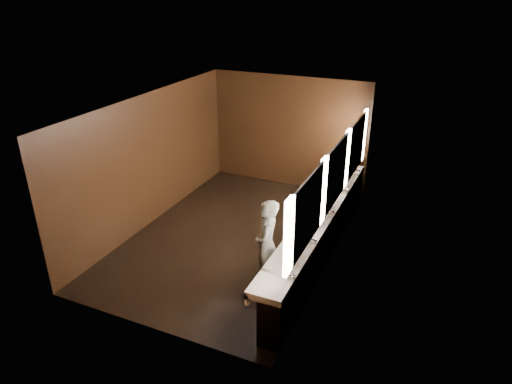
{
  "coord_description": "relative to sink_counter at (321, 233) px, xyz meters",
  "views": [
    {
      "loc": [
        3.69,
        -7.35,
        4.85
      ],
      "look_at": [
        0.44,
        0.0,
        1.11
      ],
      "focal_mm": 32.0,
      "sensor_mm": 36.0,
      "label": 1
    }
  ],
  "objects": [
    {
      "name": "mirror_band",
      "position": [
        0.19,
        -0.0,
        1.25
      ],
      "size": [
        0.06,
        5.03,
        1.15
      ],
      "color": "#FFE2D0",
      "rests_on": "wall_right"
    },
    {
      "name": "trash_bin",
      "position": [
        -0.22,
        -1.11,
        -0.21
      ],
      "size": [
        0.47,
        0.47,
        0.57
      ],
      "primitive_type": "cylinder",
      "rotation": [
        0.0,
        0.0,
        -0.38
      ],
      "color": "black",
      "rests_on": "floor"
    },
    {
      "name": "wall_back",
      "position": [
        -1.79,
        3.0,
        0.9
      ],
      "size": [
        4.0,
        0.02,
        2.8
      ],
      "primitive_type": "cube",
      "color": "black",
      "rests_on": "floor"
    },
    {
      "name": "sink_counter",
      "position": [
        0.0,
        0.0,
        0.0
      ],
      "size": [
        0.55,
        5.4,
        1.01
      ],
      "color": "black",
      "rests_on": "floor"
    },
    {
      "name": "wall_front",
      "position": [
        -1.79,
        -3.0,
        0.9
      ],
      "size": [
        4.0,
        0.02,
        2.8
      ],
      "primitive_type": "cube",
      "color": "black",
      "rests_on": "floor"
    },
    {
      "name": "person",
      "position": [
        -0.59,
        -1.28,
        0.32
      ],
      "size": [
        0.53,
        0.68,
        1.63
      ],
      "primitive_type": "imported",
      "rotation": [
        0.0,
        0.0,
        -1.3
      ],
      "color": "#88AFCB",
      "rests_on": "floor"
    },
    {
      "name": "ceiling",
      "position": [
        -1.79,
        0.0,
        2.3
      ],
      "size": [
        4.0,
        6.0,
        0.02
      ],
      "primitive_type": "cube",
      "color": "#2D2D2B",
      "rests_on": "wall_back"
    },
    {
      "name": "wall_right",
      "position": [
        0.21,
        0.0,
        0.9
      ],
      "size": [
        0.02,
        6.0,
        2.8
      ],
      "primitive_type": "cube",
      "color": "black",
      "rests_on": "floor"
    },
    {
      "name": "floor",
      "position": [
        -1.79,
        0.0,
        -0.5
      ],
      "size": [
        6.0,
        6.0,
        0.0
      ],
      "primitive_type": "plane",
      "color": "black",
      "rests_on": "ground"
    },
    {
      "name": "wall_left",
      "position": [
        -3.79,
        0.0,
        0.9
      ],
      "size": [
        0.02,
        6.0,
        2.8
      ],
      "primitive_type": "cube",
      "color": "black",
      "rests_on": "floor"
    }
  ]
}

